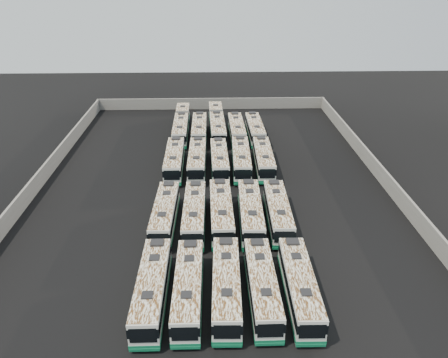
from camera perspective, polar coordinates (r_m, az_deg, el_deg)
ground at (r=55.00m, az=-1.50°, el=-1.97°), size 140.00×140.00×0.00m
perimeter_wall at (r=54.49m, az=-1.51°, el=-0.95°), size 45.20×73.20×2.20m
bus_front_far_left at (r=38.14m, az=-9.36°, el=-13.88°), size 2.36×11.08×3.12m
bus_front_left at (r=37.85m, az=-4.68°, el=-14.01°), size 2.35×10.79×3.03m
bus_front_center at (r=37.91m, az=0.30°, el=-13.77°), size 2.58×11.01×3.09m
bus_front_right at (r=38.11m, az=5.00°, el=-13.72°), size 2.34×10.73×3.02m
bus_front_far_right at (r=38.47m, az=9.86°, el=-13.58°), size 2.48×10.92×3.06m
bus_midfront_far_left at (r=48.16m, az=-7.72°, el=-4.50°), size 2.51×10.84×3.04m
bus_midfront_left at (r=47.81m, az=-3.89°, el=-4.53°), size 2.40×10.89×3.06m
bus_midfront_center at (r=47.91m, az=-0.35°, el=-4.33°), size 2.53×11.22×3.15m
bus_midfront_right at (r=47.93m, az=3.49°, el=-4.37°), size 2.65×11.26×3.16m
bus_midfront_far_right at (r=48.43m, az=7.05°, el=-4.27°), size 2.56×10.86×3.04m
bus_midback_far_left at (r=61.04m, az=-6.49°, el=2.50°), size 2.48×11.17×3.14m
bus_midback_left at (r=60.90m, az=-3.52°, el=2.54°), size 2.44×10.99×3.09m
bus_midback_center at (r=60.77m, az=-0.60°, el=2.51°), size 2.49×10.78×3.02m
bus_midback_right at (r=60.92m, az=2.26°, el=2.61°), size 2.65×11.23×3.15m
bus_midback_far_right at (r=61.31m, az=5.19°, el=2.65°), size 2.56×11.02×3.09m
bus_back_far_left at (r=75.30m, az=-5.58°, el=7.15°), size 2.50×16.96×3.07m
bus_back_left at (r=72.30m, az=-3.25°, el=6.44°), size 2.34×11.04×3.11m
bus_back_center at (r=75.23m, az=-0.92°, el=7.29°), size 2.81×17.52×3.17m
bus_back_right at (r=72.33m, az=1.67°, el=6.46°), size 2.51×10.91×3.06m
bus_back_far_right at (r=72.59m, az=4.08°, el=6.48°), size 2.50×10.92×3.06m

